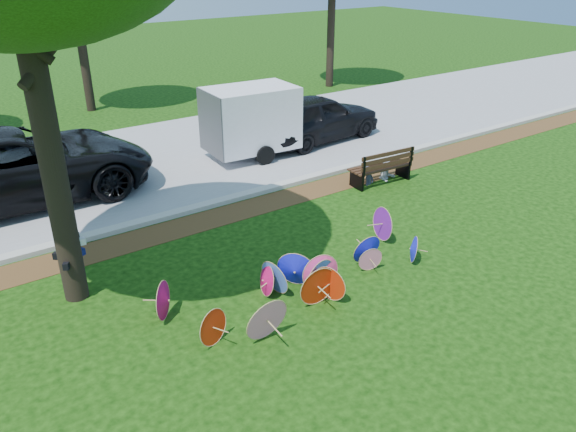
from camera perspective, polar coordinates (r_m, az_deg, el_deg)
name	(u,v)px	position (r m, az deg, el deg)	size (l,w,h in m)	color
ground	(328,302)	(10.75, 4.04, -8.75)	(90.00, 90.00, 0.00)	black
mulch_strip	(213,218)	(14.04, -7.58, -0.24)	(90.00, 1.00, 0.01)	#472D16
curb	(200,207)	(14.59, -8.90, 0.92)	(90.00, 0.30, 0.12)	#B7B5AD
street	(139,164)	(18.18, -14.90, 5.16)	(90.00, 8.00, 0.01)	gray
parasol_pile	(307,276)	(10.84, 1.95, -6.08)	(5.82, 2.08, 0.85)	#B90D52
black_van	(16,167)	(16.17, -25.88, 4.54)	(3.20, 6.95, 1.93)	black
dark_pickup	(317,118)	(19.62, 2.94, 9.95)	(1.93, 4.80, 1.64)	black
cargo_trailer	(251,118)	(17.90, -3.77, 9.89)	(2.75, 1.74, 2.53)	white
park_bench	(380,166)	(16.19, 9.31, 5.06)	(1.90, 0.72, 0.99)	black
person_left	(370,167)	(15.98, 8.28, 4.94)	(0.38, 0.25, 1.03)	#36384A
person_right	(388,161)	(16.43, 10.09, 5.55)	(0.54, 0.42, 1.12)	#B6B5BE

